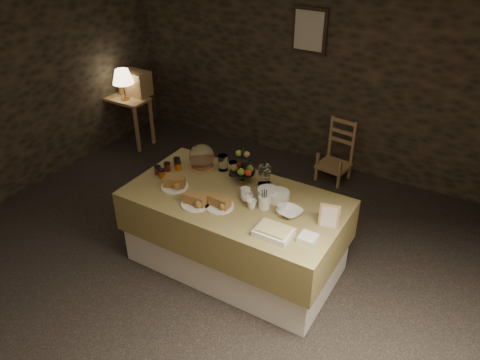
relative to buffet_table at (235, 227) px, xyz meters
The scene contains 27 objects.
ground_plane 0.52m from the buffet_table, 156.46° to the right, with size 5.50×5.00×0.01m, color black.
room_shell 1.13m from the buffet_table, 156.46° to the right, with size 5.52×5.02×2.60m.
buffet_table is the anchor object (origin of this frame).
console_table 3.11m from the buffet_table, 151.38° to the left, with size 0.66×0.38×0.71m.
table_lamp 3.09m from the buffet_table, 151.75° to the left, with size 0.29×0.29×0.43m.
wine_rack 3.18m from the buffet_table, 148.07° to the left, with size 0.42×0.26×0.34m, color olive.
chair 2.11m from the buffet_table, 83.73° to the left, with size 0.41×0.39×0.62m.
framed_picture 2.72m from the buffet_table, 99.10° to the left, with size 0.45×0.04×0.55m.
plate_stack_a 0.49m from the buffet_table, 26.15° to the left, with size 0.19×0.19×0.10m, color white.
plate_stack_b 0.55m from the buffet_table, 24.02° to the left, with size 0.20×0.20×0.09m, color white.
cutlery_holder 0.51m from the buffet_table, ahead, with size 0.10×0.10×0.12m, color white.
cup_a 0.40m from the buffet_table, ahead, with size 0.11×0.11×0.09m, color white.
cup_b 0.45m from the buffet_table, 19.37° to the right, with size 0.09×0.09×0.08m, color white.
mug_c 0.40m from the buffet_table, 27.22° to the left, with size 0.09×0.09×0.10m, color white.
mug_d 0.62m from the buffet_table, ahead, with size 0.08×0.08×0.09m, color white.
bowl 0.66m from the buffet_table, ahead, with size 0.21×0.21×0.05m, color white.
cake_dome 0.78m from the buffet_table, 152.35° to the left, with size 0.26×0.26×0.26m.
fruit_stand 0.56m from the buffet_table, 107.23° to the left, with size 0.25×0.25×0.35m.
bread_platter_left 0.70m from the buffet_table, 165.36° to the right, with size 0.26×0.26×0.11m.
bread_platter_center 0.53m from the buffet_table, 129.77° to the right, with size 0.26×0.26×0.11m.
bread_platter_right 0.43m from the buffet_table, 100.24° to the right, with size 0.26×0.26×0.11m.
jam_jars 0.89m from the buffet_table, behind, with size 0.18×0.32×0.07m.
tart_dish 0.74m from the buffet_table, 29.27° to the right, with size 0.30×0.22×0.07m.
square_dish 0.93m from the buffet_table, 15.99° to the right, with size 0.14×0.14×0.04m, color white.
menu_frame 0.99m from the buffet_table, ahead, with size 0.17×0.02×0.22m, color olive.
storage_jar_a 0.66m from the buffet_table, 134.86° to the left, with size 0.10×0.10×0.16m, color white.
storage_jar_b 0.57m from the buffet_table, 124.03° to the left, with size 0.09×0.09×0.14m, color white.
Camera 1 is at (2.10, -2.93, 3.16)m, focal length 35.00 mm.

